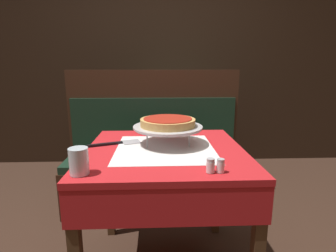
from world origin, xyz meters
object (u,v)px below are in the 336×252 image
object	(u,v)px
dining_table_front	(165,168)
pizza_pan_stand	(168,128)
booth_bench	(154,167)
dining_table_rear	(174,117)
pizza_server	(117,143)
water_glass_near	(79,161)
pepper_shaker	(221,166)
salt_shaker	(210,166)
condiment_caddy	(173,102)
deep_dish_pizza	(168,122)

from	to	relation	value
dining_table_front	pizza_pan_stand	world-z (taller)	pizza_pan_stand
booth_bench	pizza_pan_stand	size ratio (longest dim) A/B	3.84
dining_table_rear	pizza_server	xyz separation A→B (m)	(-0.42, -1.43, 0.11)
booth_bench	water_glass_near	xyz separation A→B (m)	(-0.29, -1.15, 0.49)
dining_table_front	water_glass_near	xyz separation A→B (m)	(-0.36, -0.34, 0.17)
water_glass_near	pepper_shaker	world-z (taller)	water_glass_near
dining_table_rear	pizza_server	world-z (taller)	pizza_server
booth_bench	salt_shaker	bearing A→B (deg)	-77.72
pizza_server	salt_shaker	distance (m)	0.63
dining_table_rear	salt_shaker	xyz separation A→B (m)	(0.04, -1.87, 0.14)
booth_bench	pepper_shaker	world-z (taller)	booth_bench
pizza_pan_stand	condiment_caddy	bearing A→B (deg)	85.30
pizza_pan_stand	condiment_caddy	size ratio (longest dim) A/B	2.34
salt_shaker	pizza_server	bearing A→B (deg)	136.18
pizza_server	condiment_caddy	xyz separation A→B (m)	(0.42, 1.48, 0.05)
salt_shaker	condiment_caddy	world-z (taller)	condiment_caddy
dining_table_front	salt_shaker	distance (m)	0.41
dining_table_rear	pizza_pan_stand	xyz separation A→B (m)	(-0.12, -1.45, 0.21)
dining_table_rear	pepper_shaker	distance (m)	1.88
booth_bench	pizza_server	size ratio (longest dim) A/B	5.00
deep_dish_pizza	condiment_caddy	size ratio (longest dim) A/B	1.85
dining_table_front	deep_dish_pizza	distance (m)	0.26
dining_table_rear	condiment_caddy	xyz separation A→B (m)	(-0.00, 0.04, 0.16)
pizza_pan_stand	pizza_server	world-z (taller)	pizza_pan_stand
dining_table_rear	salt_shaker	distance (m)	1.88
dining_table_rear	pepper_shaker	size ratio (longest dim) A/B	13.51
dining_table_front	deep_dish_pizza	world-z (taller)	deep_dish_pizza
booth_bench	pizza_pan_stand	bearing A→B (deg)	-82.90
deep_dish_pizza	condiment_caddy	distance (m)	1.50
deep_dish_pizza	water_glass_near	size ratio (longest dim) A/B	2.80
water_glass_near	salt_shaker	xyz separation A→B (m)	(0.54, -0.01, -0.03)
dining_table_front	pepper_shaker	distance (m)	0.43
pizza_pan_stand	water_glass_near	bearing A→B (deg)	-132.24
booth_bench	salt_shaker	world-z (taller)	booth_bench
pizza_pan_stand	condiment_caddy	xyz separation A→B (m)	(0.12, 1.49, -0.05)
pizza_pan_stand	pizza_server	size ratio (longest dim) A/B	1.30
pizza_server	water_glass_near	distance (m)	0.44
water_glass_near	condiment_caddy	world-z (taller)	condiment_caddy
dining_table_rear	condiment_caddy	distance (m)	0.16
dining_table_front	booth_bench	size ratio (longest dim) A/B	0.56
deep_dish_pizza	condiment_caddy	world-z (taller)	condiment_caddy
booth_bench	pizza_server	distance (m)	0.87
pizza_pan_stand	booth_bench	bearing A→B (deg)	97.10
pizza_server	dining_table_rear	bearing A→B (deg)	73.76
salt_shaker	condiment_caddy	size ratio (longest dim) A/B	0.36
pepper_shaker	salt_shaker	bearing A→B (deg)	-180.00
salt_shaker	pepper_shaker	xyz separation A→B (m)	(0.04, 0.00, -0.00)
deep_dish_pizza	booth_bench	bearing A→B (deg)	97.10
deep_dish_pizza	pizza_server	distance (m)	0.32
water_glass_near	condiment_caddy	bearing A→B (deg)	75.23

